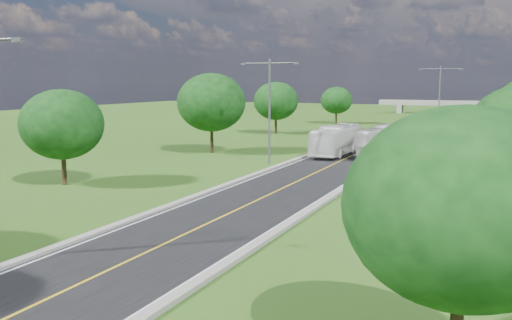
{
  "coord_description": "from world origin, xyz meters",
  "views": [
    {
      "loc": [
        14.96,
        -5.51,
        7.91
      ],
      "look_at": [
        0.64,
        26.83,
        3.0
      ],
      "focal_mm": 40.0,
      "sensor_mm": 36.0,
      "label": 1
    }
  ],
  "objects": [
    {
      "name": "tree_lb",
      "position": [
        -16.0,
        28.0,
        4.64
      ],
      "size": [
        6.3,
        6.3,
        7.33
      ],
      "color": "black",
      "rests_on": "ground"
    },
    {
      "name": "speed_limit_sign",
      "position": [
        5.2,
        37.98,
        1.6
      ],
      "size": [
        0.55,
        0.09,
        2.4
      ],
      "color": "slate",
      "rests_on": "ground"
    },
    {
      "name": "tree_le",
      "position": [
        -14.5,
        98.0,
        4.33
      ],
      "size": [
        5.88,
        5.88,
        6.84
      ],
      "color": "black",
      "rests_on": "ground"
    },
    {
      "name": "curb_right",
      "position": [
        4.25,
        66.0,
        0.11
      ],
      "size": [
        0.5,
        150.0,
        0.22
      ],
      "primitive_type": "cube",
      "color": "gray",
      "rests_on": "ground"
    },
    {
      "name": "tree_ld",
      "position": [
        -17.0,
        74.0,
        4.95
      ],
      "size": [
        6.72,
        6.72,
        7.82
      ],
      "color": "black",
      "rests_on": "ground"
    },
    {
      "name": "tree_rc",
      "position": [
        15.0,
        52.0,
        4.33
      ],
      "size": [
        5.88,
        5.88,
        6.84
      ],
      "color": "black",
      "rests_on": "ground"
    },
    {
      "name": "overpass",
      "position": [
        0.0,
        140.0,
        2.41
      ],
      "size": [
        30.0,
        3.0,
        3.2
      ],
      "color": "gray",
      "rests_on": "ground"
    },
    {
      "name": "tree_ra",
      "position": [
        14.0,
        10.0,
        4.64
      ],
      "size": [
        6.3,
        6.3,
        7.33
      ],
      "color": "black",
      "rests_on": "ground"
    },
    {
      "name": "streetlight_far_right",
      "position": [
        6.0,
        78.0,
        5.94
      ],
      "size": [
        5.9,
        0.25,
        10.0
      ],
      "color": "slate",
      "rests_on": "ground"
    },
    {
      "name": "streetlight_mid_left",
      "position": [
        -6.0,
        45.0,
        5.94
      ],
      "size": [
        5.9,
        0.25,
        10.0
      ],
      "color": "slate",
      "rests_on": "ground"
    },
    {
      "name": "tree_lc",
      "position": [
        -15.0,
        50.0,
        5.58
      ],
      "size": [
        7.56,
        7.56,
        8.79
      ],
      "color": "black",
      "rests_on": "ground"
    },
    {
      "name": "bus_outbound",
      "position": [
        3.2,
        55.35,
        1.66
      ],
      "size": [
        4.4,
        11.76,
        3.2
      ],
      "primitive_type": "imported",
      "rotation": [
        0.0,
        0.0,
        2.99
      ],
      "color": "silver",
      "rests_on": "road"
    },
    {
      "name": "road",
      "position": [
        0.0,
        66.0,
        0.03
      ],
      "size": [
        8.0,
        150.0,
        0.06
      ],
      "primitive_type": "cube",
      "color": "black",
      "rests_on": "ground"
    },
    {
      "name": "bus_inbound",
      "position": [
        -1.8,
        53.74,
        1.64
      ],
      "size": [
        2.68,
        11.32,
        3.15
      ],
      "primitive_type": "imported",
      "rotation": [
        0.0,
        0.0,
        -0.0
      ],
      "color": "white",
      "rests_on": "road"
    },
    {
      "name": "tree_re",
      "position": [
        14.5,
        100.0,
        4.02
      ],
      "size": [
        5.46,
        5.46,
        6.35
      ],
      "color": "black",
      "rests_on": "ground"
    },
    {
      "name": "ground",
      "position": [
        0.0,
        60.0,
        0.0
      ],
      "size": [
        260.0,
        260.0,
        0.0
      ],
      "primitive_type": "plane",
      "color": "#325217",
      "rests_on": "ground"
    },
    {
      "name": "curb_left",
      "position": [
        -4.25,
        66.0,
        0.11
      ],
      "size": [
        0.5,
        150.0,
        0.22
      ],
      "primitive_type": "cube",
      "color": "gray",
      "rests_on": "ground"
    }
  ]
}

